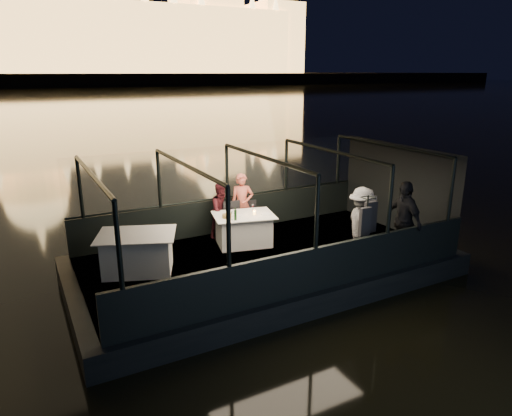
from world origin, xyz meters
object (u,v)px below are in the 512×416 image
dining_table_central (244,230)px  passenger_stripe (361,224)px  dining_table_aft (138,254)px  chair_port_left (235,222)px  passenger_dark (403,223)px  person_woman_coral (242,206)px  wine_bottle (235,214)px  person_man_maroon (222,209)px  chair_port_right (252,218)px  coat_stand (366,229)px

dining_table_central → passenger_stripe: passenger_stripe is taller
dining_table_aft → chair_port_left: chair_port_left is taller
dining_table_central → passenger_dark: bearing=-41.9°
person_woman_coral → passenger_stripe: bearing=-37.3°
wine_bottle → dining_table_central: bearing=38.2°
person_woman_coral → person_man_maroon: bearing=-156.6°
chair_port_right → dining_table_aft: bearing=-150.7°
chair_port_left → chair_port_right: size_ratio=1.08×
dining_table_aft → passenger_stripe: (4.57, -1.71, 0.47)m
dining_table_central → coat_stand: 3.03m
dining_table_central → coat_stand: coat_stand is taller
coat_stand → passenger_stripe: 0.48m
coat_stand → passenger_stripe: bearing=59.9°
dining_table_aft → chair_port_left: (2.67, 0.81, 0.06)m
dining_table_central → person_man_maroon: bearing=109.3°
coat_stand → person_man_maroon: size_ratio=1.14×
dining_table_aft → passenger_stripe: bearing=-20.6°
dining_table_central → person_woman_coral: (0.31, 0.72, 0.36)m
dining_table_central → chair_port_right: chair_port_right is taller
wine_bottle → coat_stand: bearing=-47.8°
coat_stand → person_man_maroon: bearing=120.6°
person_man_maroon → dining_table_aft: bearing=-166.5°
person_woman_coral → chair_port_right: bearing=-21.2°
chair_port_left → person_woman_coral: (0.34, 0.27, 0.30)m
dining_table_central → person_man_maroon: (-0.25, 0.72, 0.36)m
dining_table_aft → passenger_dark: 5.84m
dining_table_central → passenger_dark: passenger_dark is taller
person_woman_coral → passenger_stripe: (1.57, -2.79, 0.10)m
dining_table_central → coat_stand: size_ratio=0.89×
person_woman_coral → wine_bottle: size_ratio=5.28×
dining_table_central → wine_bottle: wine_bottle is taller
dining_table_aft → person_woman_coral: bearing=19.8°
passenger_dark → coat_stand: bearing=-84.0°
chair_port_left → passenger_stripe: 3.19m
dining_table_central → chair_port_left: 0.46m
person_man_maroon → wine_bottle: person_man_maroon is taller
person_man_maroon → passenger_dark: 4.37m
chair_port_left → passenger_stripe: size_ratio=0.56×
dining_table_aft → person_man_maroon: person_man_maroon is taller
chair_port_right → person_man_maroon: 0.83m
dining_table_aft → person_woman_coral: (3.00, 1.08, 0.36)m
person_man_maroon → wine_bottle: bearing=-106.4°
dining_table_central → person_man_maroon: person_man_maroon is taller
chair_port_left → person_man_maroon: size_ratio=0.66×
person_man_maroon → wine_bottle: (-0.10, -1.00, 0.17)m
chair_port_left → passenger_stripe: (1.90, -2.52, 0.40)m
passenger_stripe → passenger_dark: 0.94m
person_woman_coral → wine_bottle: 1.21m
chair_port_right → passenger_dark: bearing=-39.6°
passenger_stripe → passenger_dark: passenger_dark is taller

